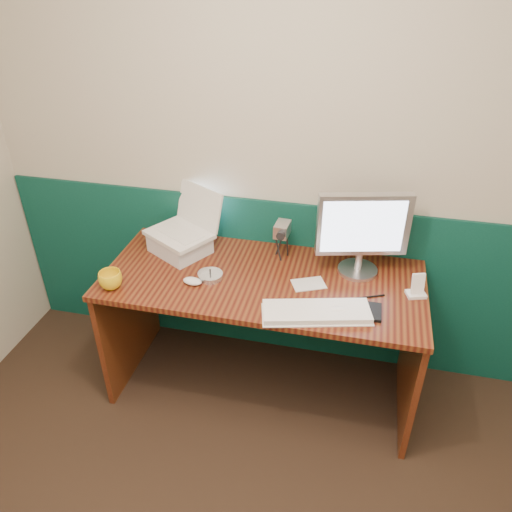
% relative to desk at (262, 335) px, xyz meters
% --- Properties ---
extents(back_wall, '(3.50, 0.04, 2.50)m').
position_rel_desk_xyz_m(back_wall, '(0.15, 0.37, 0.88)').
color(back_wall, '#B9B19D').
rests_on(back_wall, ground).
extents(wainscot, '(3.48, 0.02, 1.00)m').
position_rel_desk_xyz_m(wainscot, '(0.15, 0.36, 0.12)').
color(wainscot, '#083731').
rests_on(wainscot, ground).
extents(desk, '(1.60, 0.70, 0.75)m').
position_rel_desk_xyz_m(desk, '(0.00, 0.00, 0.00)').
color(desk, '#3E110B').
rests_on(desk, ground).
extents(laptop_riser, '(0.36, 0.35, 0.10)m').
position_rel_desk_xyz_m(laptop_riser, '(-0.49, 0.14, 0.42)').
color(laptop_riser, silver).
rests_on(laptop_riser, desk).
extents(laptop, '(0.40, 0.38, 0.27)m').
position_rel_desk_xyz_m(laptop, '(-0.49, 0.14, 0.61)').
color(laptop, white).
rests_on(laptop, laptop_riser).
extents(monitor, '(0.46, 0.23, 0.45)m').
position_rel_desk_xyz_m(monitor, '(0.46, 0.16, 0.60)').
color(monitor, silver).
rests_on(monitor, desk).
extents(keyboard, '(0.50, 0.27, 0.03)m').
position_rel_desk_xyz_m(keyboard, '(0.30, -0.24, 0.39)').
color(keyboard, white).
rests_on(keyboard, desk).
extents(mouse_right, '(0.13, 0.10, 0.04)m').
position_rel_desk_xyz_m(mouse_right, '(0.39, -0.21, 0.39)').
color(mouse_right, white).
rests_on(mouse_right, desk).
extents(mouse_left, '(0.10, 0.07, 0.03)m').
position_rel_desk_xyz_m(mouse_left, '(-0.32, -0.13, 0.39)').
color(mouse_left, white).
rests_on(mouse_left, desk).
extents(mug, '(0.15, 0.15, 0.09)m').
position_rel_desk_xyz_m(mug, '(-0.70, -0.25, 0.42)').
color(mug, yellow).
rests_on(mug, desk).
extents(camcorder, '(0.09, 0.12, 0.18)m').
position_rel_desk_xyz_m(camcorder, '(0.06, 0.22, 0.47)').
color(camcorder, '#BABABF').
rests_on(camcorder, desk).
extents(cd_spindle, '(0.12, 0.12, 0.03)m').
position_rel_desk_xyz_m(cd_spindle, '(-0.25, -0.06, 0.39)').
color(cd_spindle, silver).
rests_on(cd_spindle, desk).
extents(cd_loose_a, '(0.11, 0.11, 0.00)m').
position_rel_desk_xyz_m(cd_loose_a, '(-0.28, -0.02, 0.38)').
color(cd_loose_a, silver).
rests_on(cd_loose_a, desk).
extents(pen, '(0.14, 0.07, 0.01)m').
position_rel_desk_xyz_m(pen, '(0.53, -0.05, 0.38)').
color(pen, black).
rests_on(pen, desk).
extents(papers, '(0.19, 0.16, 0.00)m').
position_rel_desk_xyz_m(papers, '(0.23, -0.01, 0.38)').
color(papers, silver).
rests_on(papers, desk).
extents(dock, '(0.10, 0.09, 0.02)m').
position_rel_desk_xyz_m(dock, '(0.74, 0.02, 0.38)').
color(dock, white).
rests_on(dock, desk).
extents(music_player, '(0.07, 0.05, 0.10)m').
position_rel_desk_xyz_m(music_player, '(0.74, 0.02, 0.44)').
color(music_player, white).
rests_on(music_player, dock).
extents(pda, '(0.08, 0.13, 0.02)m').
position_rel_desk_xyz_m(pda, '(0.55, -0.16, 0.38)').
color(pda, black).
rests_on(pda, desk).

